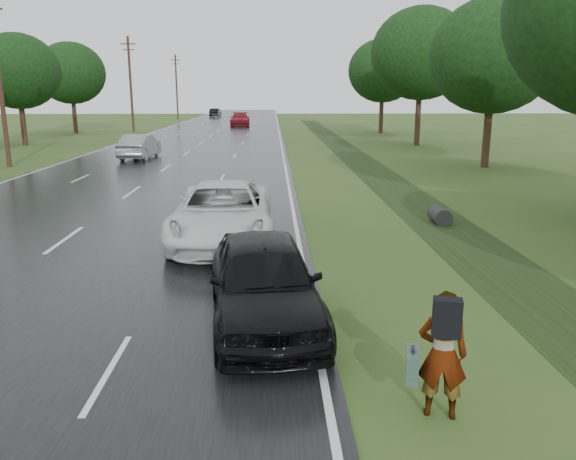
% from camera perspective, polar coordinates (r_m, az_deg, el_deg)
% --- Properties ---
extents(road, '(14.00, 180.00, 0.04)m').
position_cam_1_polar(road, '(53.34, -8.18, 9.18)').
color(road, black).
rests_on(road, ground).
extents(edge_stripe_east, '(0.12, 180.00, 0.01)m').
position_cam_1_polar(edge_stripe_east, '(53.00, -0.81, 9.31)').
color(edge_stripe_east, silver).
rests_on(edge_stripe_east, road).
extents(edge_stripe_west, '(0.12, 180.00, 0.01)m').
position_cam_1_polar(edge_stripe_west, '(54.51, -15.33, 8.96)').
color(edge_stripe_west, silver).
rests_on(edge_stripe_west, road).
extents(center_line, '(0.12, 180.00, 0.01)m').
position_cam_1_polar(center_line, '(53.33, -8.18, 9.20)').
color(center_line, silver).
rests_on(center_line, road).
extents(drainage_ditch, '(2.20, 120.00, 0.56)m').
position_cam_1_polar(drainage_ditch, '(27.42, 10.00, 4.90)').
color(drainage_ditch, black).
rests_on(drainage_ditch, ground).
extents(utility_pole_far, '(1.60, 0.26, 10.00)m').
position_cam_1_polar(utility_pole_far, '(64.66, -15.70, 14.19)').
color(utility_pole_far, '#372116').
rests_on(utility_pole_far, ground).
extents(utility_pole_distant, '(1.60, 0.26, 10.00)m').
position_cam_1_polar(utility_pole_distant, '(94.08, -11.26, 14.15)').
color(utility_pole_distant, '#372116').
rests_on(utility_pole_distant, ground).
extents(tree_east_c, '(7.00, 7.00, 9.29)m').
position_cam_1_polar(tree_east_c, '(34.14, 20.15, 16.28)').
color(tree_east_c, '#372116').
rests_on(tree_east_c, ground).
extents(tree_east_d, '(8.00, 8.00, 10.76)m').
position_cam_1_polar(tree_east_d, '(47.42, 13.39, 17.03)').
color(tree_east_d, '#372116').
rests_on(tree_east_d, ground).
extents(tree_east_f, '(7.20, 7.20, 9.62)m').
position_cam_1_polar(tree_east_f, '(60.97, 9.62, 15.66)').
color(tree_east_f, '#372116').
rests_on(tree_east_f, ground).
extents(tree_west_d, '(6.60, 6.60, 8.80)m').
position_cam_1_polar(tree_west_d, '(51.04, -25.79, 14.32)').
color(tree_west_d, '#372116').
rests_on(tree_west_d, ground).
extents(tree_west_f, '(7.00, 7.00, 9.29)m').
position_cam_1_polar(tree_west_f, '(64.33, -21.20, 14.63)').
color(tree_west_f, '#372116').
rests_on(tree_west_f, ground).
extents(pedestrian, '(0.83, 0.82, 1.74)m').
position_cam_1_polar(pedestrian, '(7.68, 15.27, -11.94)').
color(pedestrian, '#A5998C').
rests_on(pedestrian, ground).
extents(white_pickup, '(2.85, 6.01, 1.66)m').
position_cam_1_polar(white_pickup, '(15.92, -6.65, 1.73)').
color(white_pickup, silver).
rests_on(white_pickup, road).
extents(dark_sedan, '(2.42, 4.95, 1.63)m').
position_cam_1_polar(dark_sedan, '(10.21, -2.45, -5.18)').
color(dark_sedan, black).
rests_on(dark_sedan, road).
extents(silver_sedan, '(1.92, 4.78, 1.54)m').
position_cam_1_polar(silver_sedan, '(37.61, -14.83, 8.20)').
color(silver_sedan, gray).
rests_on(silver_sedan, road).
extents(far_car_red, '(2.58, 6.00, 1.72)m').
position_cam_1_polar(far_car_red, '(72.60, -4.90, 11.15)').
color(far_car_red, maroon).
rests_on(far_car_red, road).
extents(far_car_dark, '(1.77, 4.48, 1.45)m').
position_cam_1_polar(far_car_dark, '(101.73, -7.39, 11.75)').
color(far_car_dark, black).
rests_on(far_car_dark, road).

